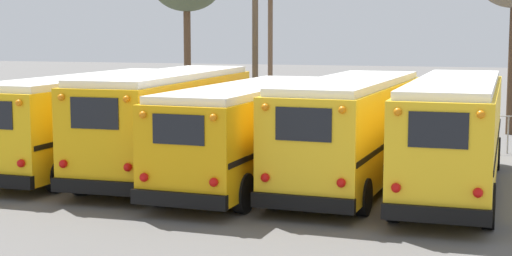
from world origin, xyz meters
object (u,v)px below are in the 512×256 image
(school_bus_3, at_px, (351,128))
(utility_pole, at_px, (255,44))
(school_bus_0, at_px, (92,118))
(school_bus_1, at_px, (168,119))
(school_bus_4, at_px, (454,131))
(school_bus_2, at_px, (250,130))

(school_bus_3, relative_size, utility_pole, 1.30)
(school_bus_0, bearing_deg, utility_pole, 76.01)
(school_bus_1, relative_size, school_bus_4, 0.90)
(school_bus_0, xyz_separation_m, utility_pole, (2.51, 10.09, 2.30))
(school_bus_1, relative_size, school_bus_3, 0.99)
(school_bus_3, xyz_separation_m, utility_pole, (-6.25, 10.65, 2.26))
(school_bus_4, distance_m, utility_pole, 14.18)
(school_bus_2, xyz_separation_m, school_bus_4, (5.85, 0.65, 0.13))
(school_bus_3, bearing_deg, utility_pole, 120.43)
(school_bus_4, bearing_deg, school_bus_1, 179.86)
(school_bus_0, height_order, school_bus_1, school_bus_1)
(utility_pole, bearing_deg, school_bus_3, -59.57)
(school_bus_2, bearing_deg, school_bus_4, 6.30)
(school_bus_2, height_order, school_bus_3, school_bus_3)
(school_bus_2, relative_size, school_bus_3, 1.01)
(school_bus_2, bearing_deg, school_bus_0, 169.05)
(school_bus_0, bearing_deg, school_bus_4, -2.38)
(school_bus_4, relative_size, utility_pole, 1.44)
(school_bus_1, height_order, utility_pole, utility_pole)
(school_bus_0, bearing_deg, school_bus_2, -10.95)
(school_bus_1, xyz_separation_m, school_bus_3, (5.84, -0.09, -0.06))
(school_bus_4, bearing_deg, school_bus_0, 177.62)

